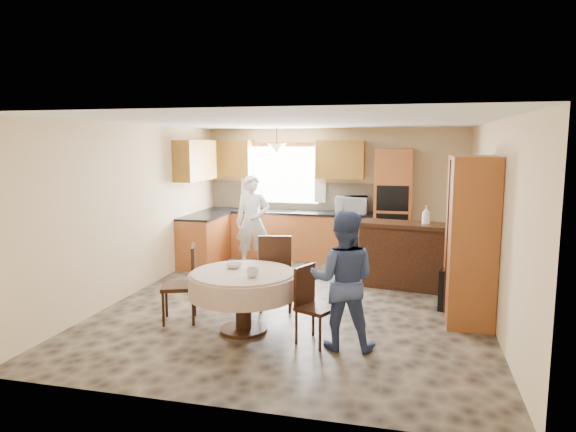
# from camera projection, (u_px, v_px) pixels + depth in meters

# --- Properties ---
(floor) EXTENTS (5.00, 6.00, 0.01)m
(floor) POSITION_uv_depth(u_px,v_px,m) (300.00, 302.00, 7.23)
(floor) COLOR #6F624E
(floor) RESTS_ON ground
(ceiling) EXTENTS (5.00, 6.00, 0.01)m
(ceiling) POSITION_uv_depth(u_px,v_px,m) (300.00, 122.00, 6.88)
(ceiling) COLOR white
(ceiling) RESTS_ON wall_back
(wall_back) EXTENTS (5.00, 0.02, 2.50)m
(wall_back) POSITION_uv_depth(u_px,v_px,m) (333.00, 193.00, 9.94)
(wall_back) COLOR #DABD8B
(wall_back) RESTS_ON floor
(wall_front) EXTENTS (5.00, 0.02, 2.50)m
(wall_front) POSITION_uv_depth(u_px,v_px,m) (220.00, 264.00, 4.17)
(wall_front) COLOR #DABD8B
(wall_front) RESTS_ON floor
(wall_left) EXTENTS (0.02, 6.00, 2.50)m
(wall_left) POSITION_uv_depth(u_px,v_px,m) (137.00, 209.00, 7.65)
(wall_left) COLOR #DABD8B
(wall_left) RESTS_ON floor
(wall_right) EXTENTS (0.02, 6.00, 2.50)m
(wall_right) POSITION_uv_depth(u_px,v_px,m) (493.00, 221.00, 6.46)
(wall_right) COLOR #DABD8B
(wall_right) RESTS_ON floor
(window) EXTENTS (1.40, 0.03, 1.10)m
(window) POSITION_uv_depth(u_px,v_px,m) (283.00, 175.00, 10.11)
(window) COLOR white
(window) RESTS_ON wall_back
(curtain_left) EXTENTS (0.22, 0.02, 1.15)m
(curtain_left) POSITION_uv_depth(u_px,v_px,m) (246.00, 172.00, 10.23)
(curtain_left) COLOR white
(curtain_left) RESTS_ON wall_back
(curtain_right) EXTENTS (0.22, 0.02, 1.15)m
(curtain_right) POSITION_uv_depth(u_px,v_px,m) (320.00, 173.00, 9.87)
(curtain_right) COLOR white
(curtain_right) RESTS_ON wall_back
(base_cab_back) EXTENTS (3.30, 0.60, 0.88)m
(base_cab_back) POSITION_uv_depth(u_px,v_px,m) (287.00, 235.00, 9.97)
(base_cab_back) COLOR #B86631
(base_cab_back) RESTS_ON floor
(counter_back) EXTENTS (3.30, 0.64, 0.04)m
(counter_back) POSITION_uv_depth(u_px,v_px,m) (287.00, 212.00, 9.90)
(counter_back) COLOR black
(counter_back) RESTS_ON base_cab_back
(base_cab_left) EXTENTS (0.60, 1.20, 0.88)m
(base_cab_left) POSITION_uv_depth(u_px,v_px,m) (204.00, 241.00, 9.42)
(base_cab_left) COLOR #B86631
(base_cab_left) RESTS_ON floor
(counter_left) EXTENTS (0.64, 1.20, 0.04)m
(counter_left) POSITION_uv_depth(u_px,v_px,m) (204.00, 216.00, 9.35)
(counter_left) COLOR black
(counter_left) RESTS_ON base_cab_left
(backsplash) EXTENTS (3.30, 0.02, 0.55)m
(backsplash) POSITION_uv_depth(u_px,v_px,m) (291.00, 196.00, 10.14)
(backsplash) COLOR tan
(backsplash) RESTS_ON wall_back
(wall_cab_left) EXTENTS (0.85, 0.33, 0.72)m
(wall_cab_left) POSITION_uv_depth(u_px,v_px,m) (230.00, 159.00, 10.17)
(wall_cab_left) COLOR #AB772A
(wall_cab_left) RESTS_ON wall_back
(wall_cab_right) EXTENTS (0.90, 0.33, 0.72)m
(wall_cab_right) POSITION_uv_depth(u_px,v_px,m) (340.00, 160.00, 9.65)
(wall_cab_right) COLOR #AB772A
(wall_cab_right) RESTS_ON wall_back
(wall_cab_side) EXTENTS (0.33, 1.20, 0.72)m
(wall_cab_side) POSITION_uv_depth(u_px,v_px,m) (195.00, 160.00, 9.24)
(wall_cab_side) COLOR #AB772A
(wall_cab_side) RESTS_ON wall_left
(oven_tower) EXTENTS (0.66, 0.62, 2.12)m
(oven_tower) POSITION_uv_depth(u_px,v_px,m) (393.00, 207.00, 9.40)
(oven_tower) COLOR #B86631
(oven_tower) RESTS_ON floor
(oven_upper) EXTENTS (0.56, 0.01, 0.45)m
(oven_upper) POSITION_uv_depth(u_px,v_px,m) (392.00, 198.00, 9.07)
(oven_upper) COLOR black
(oven_upper) RESTS_ON oven_tower
(oven_lower) EXTENTS (0.56, 0.01, 0.45)m
(oven_lower) POSITION_uv_depth(u_px,v_px,m) (392.00, 226.00, 9.14)
(oven_lower) COLOR black
(oven_lower) RESTS_ON oven_tower
(pendant) EXTENTS (0.36, 0.36, 0.18)m
(pendant) POSITION_uv_depth(u_px,v_px,m) (277.00, 148.00, 9.57)
(pendant) COLOR beige
(pendant) RESTS_ON ceiling
(sideboard) EXTENTS (1.40, 0.76, 0.95)m
(sideboard) POSITION_uv_depth(u_px,v_px,m) (403.00, 257.00, 7.92)
(sideboard) COLOR #3B1F10
(sideboard) RESTS_ON floor
(space_heater) EXTENTS (0.45, 0.36, 0.55)m
(space_heater) POSITION_uv_depth(u_px,v_px,m) (455.00, 291.00, 6.82)
(space_heater) COLOR black
(space_heater) RESTS_ON floor
(cupboard) EXTENTS (0.54, 1.08, 2.07)m
(cupboard) POSITION_uv_depth(u_px,v_px,m) (470.00, 239.00, 6.42)
(cupboard) COLOR #B86631
(cupboard) RESTS_ON floor
(dining_table) EXTENTS (1.28, 1.28, 0.73)m
(dining_table) POSITION_uv_depth(u_px,v_px,m) (243.00, 285.00, 6.04)
(dining_table) COLOR #3B1F10
(dining_table) RESTS_ON floor
(chair_left) EXTENTS (0.54, 0.54, 0.97)m
(chair_left) POSITION_uv_depth(u_px,v_px,m) (185.00, 280.00, 6.40)
(chair_left) COLOR #3B1F10
(chair_left) RESTS_ON floor
(chair_back) EXTENTS (0.53, 0.53, 1.04)m
(chair_back) POSITION_uv_depth(u_px,v_px,m) (276.00, 269.00, 6.79)
(chair_back) COLOR #3B1F10
(chair_back) RESTS_ON floor
(chair_right) EXTENTS (0.50, 0.50, 0.87)m
(chair_right) POSITION_uv_depth(u_px,v_px,m) (311.00, 301.00, 5.72)
(chair_right) COLOR #3B1F10
(chair_right) RESTS_ON floor
(framed_picture) EXTENTS (0.06, 0.65, 0.54)m
(framed_picture) POSITION_uv_depth(u_px,v_px,m) (488.00, 178.00, 6.80)
(framed_picture) COLOR gold
(framed_picture) RESTS_ON wall_right
(microwave) EXTENTS (0.60, 0.42, 0.32)m
(microwave) POSITION_uv_depth(u_px,v_px,m) (351.00, 205.00, 9.53)
(microwave) COLOR silver
(microwave) RESTS_ON counter_back
(person_sink) EXTENTS (0.70, 0.57, 1.66)m
(person_sink) POSITION_uv_depth(u_px,v_px,m) (253.00, 222.00, 9.13)
(person_sink) COLOR silver
(person_sink) RESTS_ON floor
(person_dining) EXTENTS (0.77, 0.61, 1.51)m
(person_dining) POSITION_uv_depth(u_px,v_px,m) (343.00, 280.00, 5.54)
(person_dining) COLOR #374879
(person_dining) RESTS_ON floor
(bowl_sideboard) EXTENTS (0.28, 0.28, 0.05)m
(bowl_sideboard) POSITION_uv_depth(u_px,v_px,m) (387.00, 224.00, 7.91)
(bowl_sideboard) COLOR #B2B2B2
(bowl_sideboard) RESTS_ON sideboard
(bottle_sideboard) EXTENTS (0.16, 0.16, 0.34)m
(bottle_sideboard) POSITION_uv_depth(u_px,v_px,m) (426.00, 217.00, 7.76)
(bottle_sideboard) COLOR silver
(bottle_sideboard) RESTS_ON sideboard
(cup_table) EXTENTS (0.16, 0.16, 0.11)m
(cup_table) POSITION_uv_depth(u_px,v_px,m) (253.00, 273.00, 5.76)
(cup_table) COLOR #B2B2B2
(cup_table) RESTS_ON dining_table
(bowl_table) EXTENTS (0.25, 0.25, 0.06)m
(bowl_table) POSITION_uv_depth(u_px,v_px,m) (234.00, 266.00, 6.18)
(bowl_table) COLOR #B2B2B2
(bowl_table) RESTS_ON dining_table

